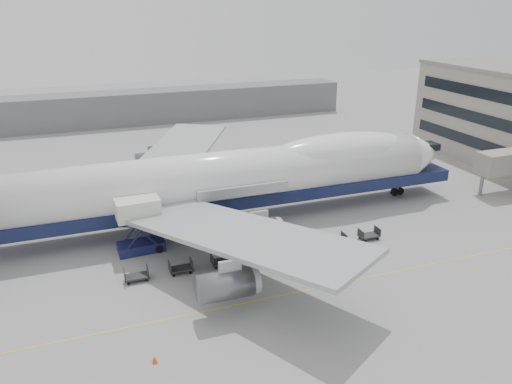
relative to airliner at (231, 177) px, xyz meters
name	(u,v)px	position (x,y,z in m)	size (l,w,h in m)	color
ground	(261,265)	(-0.64, -12.00, -5.62)	(260.00, 260.00, 0.00)	gray
apron_line	(284,295)	(-0.64, -18.00, -5.62)	(60.00, 0.15, 0.01)	gold
hangar	(104,109)	(-10.64, 58.00, -2.12)	(110.00, 8.00, 7.00)	slate
airliner	(231,177)	(0.00, 0.00, 0.00)	(67.00, 55.30, 19.98)	white
catering_truck	(139,222)	(-11.79, -4.53, -2.18)	(5.06, 3.63, 6.09)	#1B1E51
traffic_cone	(154,360)	(-13.48, -23.13, -5.33)	(0.42, 0.42, 0.62)	#DD4A0B
dolly_0	(137,276)	(-13.11, -10.62, -5.09)	(2.30, 1.35, 1.30)	#2D2D30
dolly_1	(181,268)	(-8.74, -10.62, -5.09)	(2.30, 1.35, 1.30)	#2D2D30
dolly_2	(223,261)	(-4.38, -10.62, -5.09)	(2.30, 1.35, 1.30)	#2D2D30
dolly_3	(262,254)	(-0.01, -10.62, -5.09)	(2.30, 1.35, 1.30)	#2D2D30
dolly_4	(300,247)	(4.35, -10.62, -5.09)	(2.30, 1.35, 1.30)	#2D2D30
dolly_5	(335,241)	(8.72, -10.62, -5.09)	(2.30, 1.35, 1.30)	#2D2D30
dolly_6	(369,235)	(13.08, -10.62, -5.09)	(2.30, 1.35, 1.30)	#2D2D30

